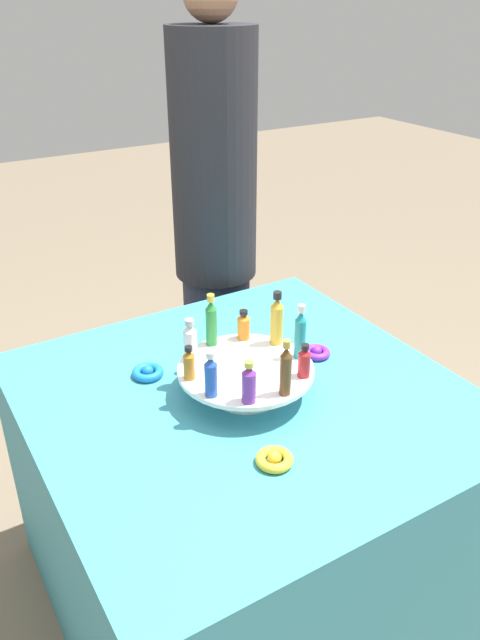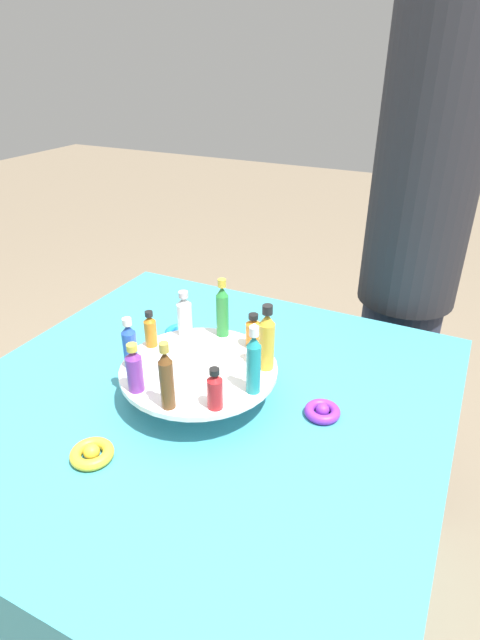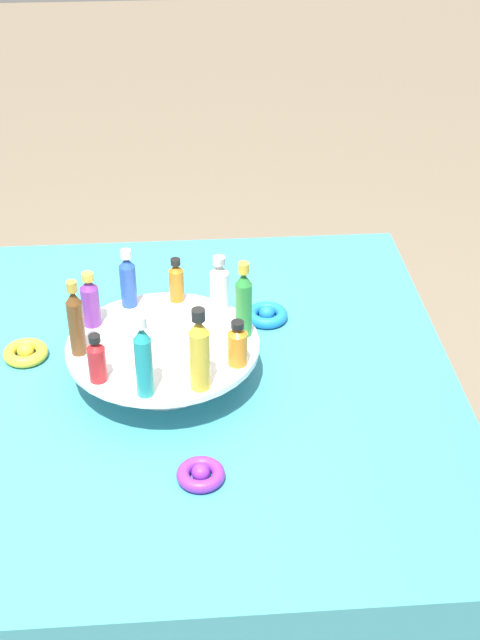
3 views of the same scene
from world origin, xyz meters
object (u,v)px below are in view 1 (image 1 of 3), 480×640
bottle_amber (189,364)px  bottle_purple (249,383)px  bottle_brown (286,370)px  bottle_red (304,362)px  person_figure (215,234)px  display_stand (246,375)px  bottle_clear (190,341)px  ribbon_bow_gold (274,459)px  bottle_orange (244,326)px  bottle_teal (300,333)px  bottle_blue (211,376)px  ribbon_bow_blue (148,372)px  ribbon_bow_purple (317,352)px  bottle_green (211,322)px  bottle_gold (277,320)px

bottle_amber → bottle_purple: bearing=-65.0°
bottle_brown → bottle_red: 0.09m
person_figure → display_stand: bearing=0.0°
bottle_purple → bottle_red: bottle_purple is taller
display_stand → bottle_clear: size_ratio=3.02×
ribbon_bow_gold → bottle_red: bearing=39.5°
display_stand → person_figure: 0.82m
bottle_clear → bottle_brown: bottle_brown is taller
person_figure → bottle_orange: bearing=1.2°
display_stand → bottle_orange: 0.16m
bottle_clear → bottle_teal: size_ratio=0.76×
ribbon_bow_gold → bottle_blue: bearing=103.1°
ribbon_bow_gold → bottle_teal: bearing=45.3°
bottle_clear → bottle_red: 0.30m
bottle_orange → bottle_clear: size_ratio=0.74×
bottle_teal → person_figure: 0.79m
bottle_amber → bottle_brown: size_ratio=0.62×
bottle_brown → person_figure: bearing=71.0°
bottle_blue → bottle_teal: bottle_teal is taller
display_stand → bottle_orange: size_ratio=4.07×
bottle_clear → bottle_blue: bearing=-101.0°
ribbon_bow_blue → ribbon_bow_purple: bearing=-18.3°
bottle_amber → bottle_purple: size_ratio=0.83×
ribbon_bow_gold → bottle_amber: bearing=101.3°
display_stand → bottle_blue: size_ratio=2.94×
bottle_green → bottle_clear: bearing=-155.0°
bottle_red → bottle_purple: bearing=-173.0°
bottle_amber → ribbon_bow_blue: (-0.04, 0.18, -0.11)m
bottle_clear → ribbon_bow_gold: (0.01, -0.37, -0.12)m
bottle_orange → bottle_teal: bottle_teal is taller
bottle_purple → ribbon_bow_gold: bearing=-96.6°
bottle_red → ribbon_bow_gold: bearing=-140.5°
bottle_gold → bottle_brown: 0.24m
bottle_orange → bottle_amber: bearing=-155.0°
bottle_orange → bottle_green: bearing=169.0°
bottle_orange → bottle_red: bearing=-83.0°
bottle_blue → person_figure: size_ratio=0.07×
display_stand → ribbon_bow_blue: (-0.18, 0.21, -0.04)m
bottle_gold → ribbon_bow_gold: size_ratio=1.81×
bottle_purple → display_stand: bearing=61.0°
bottle_green → person_figure: 0.69m
display_stand → ribbon_bow_purple: (0.27, 0.06, -0.04)m
bottle_green → display_stand: bearing=-83.0°
bottle_orange → ribbon_bow_blue: bottle_orange is taller
bottle_teal → bottle_red: bearing=-119.0°
ribbon_bow_purple → person_figure: size_ratio=0.04×
display_stand → ribbon_bow_purple: size_ratio=4.47×
bottle_gold → bottle_green: bottle_gold is taller
bottle_blue → person_figure: 0.93m
bottle_gold → person_figure: bearing=74.3°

